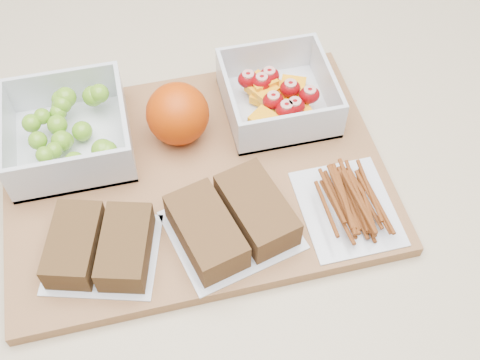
{
  "coord_description": "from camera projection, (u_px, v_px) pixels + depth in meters",
  "views": [
    {
      "loc": [
        -0.07,
        -0.38,
        1.46
      ],
      "look_at": [
        0.02,
        -0.01,
        0.93
      ],
      "focal_mm": 45.0,
      "sensor_mm": 36.0,
      "label": 1
    }
  ],
  "objects": [
    {
      "name": "counter",
      "position": [
        228.0,
        335.0,
        1.05
      ],
      "size": [
        1.2,
        0.9,
        0.9
      ],
      "primitive_type": "cube",
      "color": "beige",
      "rests_on": "ground"
    },
    {
      "name": "sandwich_bag_center",
      "position": [
        232.0,
        221.0,
        0.61
      ],
      "size": [
        0.15,
        0.14,
        0.04
      ],
      "color": "silver",
      "rests_on": "cutting_board"
    },
    {
      "name": "pretzel_bag",
      "position": [
        349.0,
        202.0,
        0.63
      ],
      "size": [
        0.1,
        0.12,
        0.03
      ],
      "color": "silver",
      "rests_on": "cutting_board"
    },
    {
      "name": "orange",
      "position": [
        178.0,
        114.0,
        0.68
      ],
      "size": [
        0.07,
        0.07,
        0.07
      ],
      "primitive_type": "sphere",
      "color": "#C73E04",
      "rests_on": "cutting_board"
    },
    {
      "name": "fruit_container",
      "position": [
        278.0,
        96.0,
        0.71
      ],
      "size": [
        0.12,
        0.12,
        0.05
      ],
      "color": "silver",
      "rests_on": "cutting_board"
    },
    {
      "name": "cutting_board",
      "position": [
        196.0,
        176.0,
        0.68
      ],
      "size": [
        0.42,
        0.3,
        0.02
      ],
      "primitive_type": "cube",
      "rotation": [
        0.0,
        0.0,
        0.01
      ],
      "color": "#96663E",
      "rests_on": "counter"
    },
    {
      "name": "sandwich_bag_left",
      "position": [
        100.0,
        246.0,
        0.6
      ],
      "size": [
        0.13,
        0.13,
        0.03
      ],
      "color": "silver",
      "rests_on": "cutting_board"
    },
    {
      "name": "grape_container",
      "position": [
        70.0,
        131.0,
        0.68
      ],
      "size": [
        0.14,
        0.14,
        0.06
      ],
      "color": "silver",
      "rests_on": "cutting_board"
    }
  ]
}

